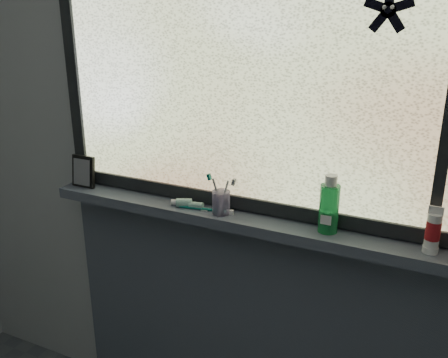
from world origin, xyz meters
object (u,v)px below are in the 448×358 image
Objects in this scene: vanity_mirror at (83,171)px; mouthwash_bottle at (329,204)px; toothbrush_cup at (221,202)px; cream_tube at (433,228)px.

mouthwash_bottle is at bearing 0.11° from vanity_mirror.
cream_tube is (0.70, 0.01, 0.04)m from toothbrush_cup.
toothbrush_cup is at bearing -1.20° from vanity_mirror.
vanity_mirror is at bearing 179.29° from toothbrush_cup.
mouthwash_bottle is 0.32m from cream_tube.
toothbrush_cup is 0.79× the size of cream_tube.
mouthwash_bottle reaches higher than cream_tube.
mouthwash_bottle is at bearing 178.30° from cream_tube.
vanity_mirror is 1.21× the size of cream_tube.
toothbrush_cup is 0.52× the size of mouthwash_bottle.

